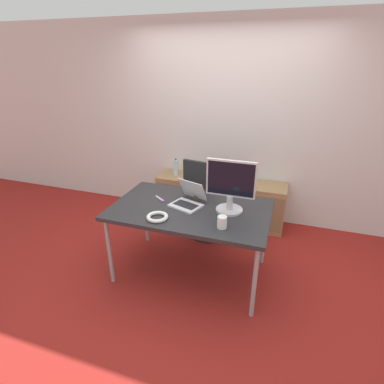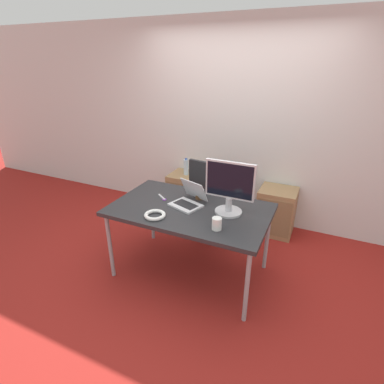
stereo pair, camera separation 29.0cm
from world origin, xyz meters
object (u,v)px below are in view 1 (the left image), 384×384
at_px(laptop_center, 188,200).
at_px(coffee_cup_brown, 197,194).
at_px(water_bottle, 176,167).
at_px(coffee_cup_white, 222,222).
at_px(cable_coil, 157,217).
at_px(cabinet_left, 176,194).
at_px(office_chair, 207,208).
at_px(cabinet_right, 267,207).
at_px(monitor, 231,186).

distance_m(laptop_center, coffee_cup_brown, 0.17).
height_order(water_bottle, coffee_cup_white, coffee_cup_white).
height_order(coffee_cup_white, cable_coil, coffee_cup_white).
distance_m(cabinet_left, laptop_center, 1.38).
bearing_deg(cable_coil, coffee_cup_white, 3.07).
relative_size(office_chair, coffee_cup_brown, 10.32).
bearing_deg(cabinet_left, cable_coil, -74.71).
height_order(office_chair, cabinet_right, office_chair).
height_order(cabinet_left, coffee_cup_brown, coffee_cup_brown).
relative_size(laptop_center, monitor, 0.79).
xyz_separation_m(cabinet_left, coffee_cup_white, (1.01, -1.47, 0.52)).
xyz_separation_m(coffee_cup_white, coffee_cup_brown, (-0.38, 0.50, -0.00)).
relative_size(cabinet_right, coffee_cup_white, 5.57).
bearing_deg(monitor, coffee_cup_white, -88.98).
xyz_separation_m(water_bottle, laptop_center, (0.58, -1.14, 0.10)).
distance_m(water_bottle, coffee_cup_white, 1.79).
height_order(water_bottle, monitor, monitor).
height_order(water_bottle, coffee_cup_brown, coffee_cup_brown).
height_order(cabinet_right, coffee_cup_white, coffee_cup_white).
height_order(water_bottle, cable_coil, water_bottle).
bearing_deg(cabinet_right, cabinet_left, 180.00).
bearing_deg(cable_coil, cabinet_left, 105.29).
bearing_deg(coffee_cup_white, coffee_cup_brown, 127.29).
xyz_separation_m(cabinet_left, coffee_cup_brown, (0.62, -0.97, 0.52)).
bearing_deg(cabinet_right, monitor, -104.30).
bearing_deg(water_bottle, coffee_cup_brown, -57.39).
xyz_separation_m(cabinet_left, cable_coil, (0.41, -1.51, 0.49)).
height_order(coffee_cup_brown, cable_coil, coffee_cup_brown).
relative_size(office_chair, cabinet_right, 1.75).
distance_m(cabinet_right, water_bottle, 1.36).
xyz_separation_m(office_chair, coffee_cup_white, (0.42, -1.04, 0.44)).
bearing_deg(monitor, cabinet_right, 75.70).
height_order(cabinet_left, water_bottle, water_bottle).
distance_m(office_chair, cabinet_right, 0.84).
bearing_deg(coffee_cup_brown, cable_coil, -111.86).
xyz_separation_m(laptop_center, cable_coil, (-0.17, -0.36, -0.03)).
xyz_separation_m(laptop_center, monitor, (0.42, -0.00, 0.20)).
bearing_deg(cable_coil, water_bottle, 105.27).
distance_m(coffee_cup_white, cable_coil, 0.60).
bearing_deg(water_bottle, laptop_center, -63.03).
relative_size(cabinet_left, coffee_cup_brown, 5.91).
height_order(water_bottle, laptop_center, laptop_center).
bearing_deg(laptop_center, cabinet_right, 58.13).
xyz_separation_m(office_chair, monitor, (0.41, -0.71, 0.64)).
distance_m(cabinet_left, coffee_cup_white, 1.86).
relative_size(monitor, coffee_cup_brown, 4.97).
xyz_separation_m(water_bottle, cable_coil, (0.41, -1.51, 0.07)).
bearing_deg(office_chair, cabinet_left, 143.15).
bearing_deg(office_chair, cable_coil, -99.19).
distance_m(cabinet_left, water_bottle, 0.41).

